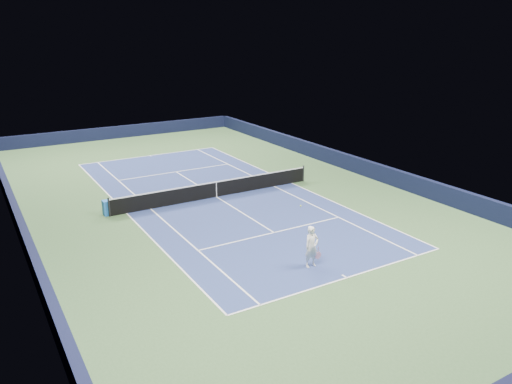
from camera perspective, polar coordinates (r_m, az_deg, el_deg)
ground at (r=30.05m, az=-4.53°, el=-0.57°), size 40.00×40.00×0.00m
wall_far at (r=47.97m, az=-15.21°, el=6.65°), size 22.00×0.35×1.10m
wall_right at (r=35.77m, az=11.19°, el=3.13°), size 0.35×40.00×1.10m
wall_left at (r=27.22m, az=-25.46°, el=-3.17°), size 0.35×40.00×1.10m
court_surface at (r=30.05m, az=-4.54°, el=-0.57°), size 10.97×23.77×0.01m
baseline_far at (r=40.65m, az=-12.02°, el=4.10°), size 10.97×0.08×0.00m
baseline_near at (r=20.88m, az=10.34°, el=-9.62°), size 10.97×0.08×0.00m
sideline_doubles_right at (r=32.71m, az=4.10°, el=1.03°), size 0.08×23.77×0.00m
sideline_doubles_left at (r=28.23m, az=-14.56°, el=-2.37°), size 0.08×23.77×0.00m
sideline_singles_right at (r=31.98m, az=2.08°, el=0.66°), size 0.08×23.77×0.00m
sideline_singles_left at (r=28.59m, az=-11.94°, el=-1.90°), size 0.08×23.77×0.00m
service_line_far at (r=35.66m, az=-9.12°, el=2.30°), size 8.23×0.08×0.00m
service_line_near at (r=24.83m, az=2.07°, el=-4.65°), size 8.23×0.08×0.00m
center_service_line at (r=30.05m, az=-4.54°, el=-0.55°), size 0.08×12.80×0.00m
center_mark_far at (r=40.52m, az=-11.95°, el=4.06°), size 0.08×0.30×0.00m
center_mark_near at (r=20.98m, az=10.07°, el=-9.46°), size 0.08×0.30×0.00m
tennis_net at (r=29.90m, az=-4.56°, el=0.35°), size 12.90×0.10×1.07m
sponsor_cube at (r=28.17m, az=-16.58°, el=-1.72°), size 0.56×0.46×0.82m
tennis_player at (r=21.21m, az=6.38°, el=-6.24°), size 0.82×1.26×2.44m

